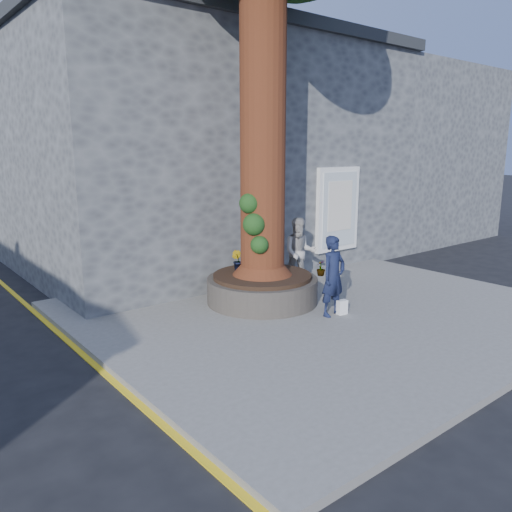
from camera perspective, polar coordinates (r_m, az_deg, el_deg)
ground at (r=8.64m, az=5.10°, el=-10.07°), size 120.00×120.00×0.00m
pavement at (r=10.28m, az=7.32°, el=-6.09°), size 9.00×8.00×0.12m
yellow_line at (r=7.90m, az=-16.98°, el=-12.75°), size 0.10×30.00×0.01m
stone_shop at (r=15.25m, az=-6.86°, el=11.67°), size 10.30×8.30×6.30m
neighbour_shop at (r=20.63m, az=12.73°, el=11.12°), size 6.00×8.00×6.00m
planter at (r=10.42m, az=0.72°, el=-3.71°), size 2.30×2.30×0.60m
man at (r=9.58m, az=8.84°, el=-2.29°), size 0.58×0.39×1.55m
woman at (r=11.53m, az=5.00°, el=0.40°), size 0.99×0.95×1.61m
shopping_bag at (r=9.84m, az=9.80°, el=-5.79°), size 0.22×0.15×0.28m
plant_a at (r=11.38m, az=0.73°, el=0.07°), size 0.20×0.18×0.32m
plant_b at (r=10.63m, az=-2.20°, el=-0.51°), size 0.27×0.28×0.42m
plant_c at (r=10.26m, az=7.43°, el=-1.38°), size 0.21×0.21×0.31m
plant_d at (r=11.47m, az=1.32°, el=0.16°), size 0.37×0.38×0.32m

